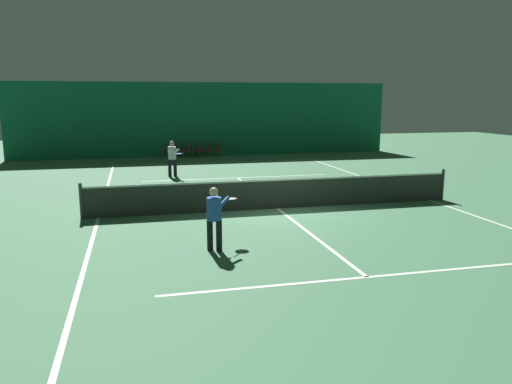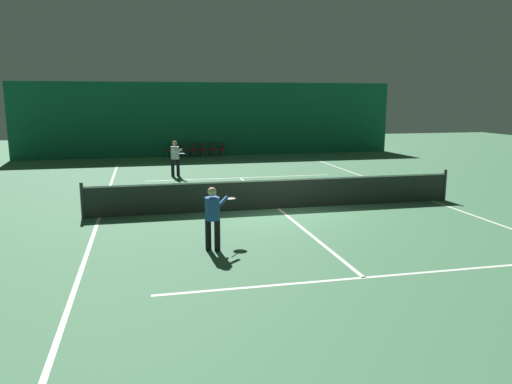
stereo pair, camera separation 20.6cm
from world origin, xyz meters
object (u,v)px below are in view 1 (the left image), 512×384
courtside_chair_0 (167,149)px  courtside_chair_1 (177,149)px  courtside_chair_4 (207,149)px  player_near (215,214)px  courtside_chair_2 (187,149)px  courtside_chair_3 (197,149)px  courtside_chair_5 (217,148)px  player_far (172,156)px  tennis_net (278,193)px

courtside_chair_0 → courtside_chair_1: 0.59m
courtside_chair_4 → player_near: bearing=-7.6°
courtside_chair_2 → courtside_chair_3: 0.59m
player_near → courtside_chair_5: size_ratio=1.78×
courtside_chair_5 → courtside_chair_2: bearing=-90.0°
player_far → courtside_chair_3: size_ratio=1.90×
tennis_net → courtside_chair_5: tennis_net is taller
courtside_chair_2 → courtside_chair_4: (1.19, 0.00, 0.00)m
tennis_net → courtside_chair_2: (-1.32, 14.77, -0.03)m
player_near → courtside_chair_4: 18.87m
tennis_net → player_near: size_ratio=8.02×
courtside_chair_4 → courtside_chair_2: bearing=-90.0°
courtside_chair_2 → courtside_chair_4: same height
tennis_net → player_far: size_ratio=7.50×
player_far → courtside_chair_2: player_far is taller
tennis_net → courtside_chair_0: size_ratio=14.29×
courtside_chair_1 → courtside_chair_4: 1.78m
courtside_chair_5 → player_near: bearing=-9.4°
courtside_chair_5 → courtside_chair_4: bearing=-90.0°
player_far → courtside_chair_0: (0.24, 7.35, -0.45)m
tennis_net → courtside_chair_0: 14.98m
tennis_net → player_near: player_near is taller
tennis_net → player_far: bearing=110.3°
player_near → courtside_chair_4: size_ratio=1.78×
courtside_chair_1 → courtside_chair_3: size_ratio=1.00×
player_far → courtside_chair_5: 8.03m
player_near → courtside_chair_4: player_near is taller
player_near → player_far: 11.35m
player_far → courtside_chair_2: size_ratio=1.90×
player_far → courtside_chair_1: size_ratio=1.90×
tennis_net → courtside_chair_2: tennis_net is taller
tennis_net → courtside_chair_2: bearing=95.1°
tennis_net → courtside_chair_1: (-1.91, 14.77, -0.03)m
tennis_net → courtside_chair_4: 14.77m
tennis_net → courtside_chair_3: (-0.72, 14.77, -0.03)m
tennis_net → courtside_chair_5: (0.46, 14.77, -0.03)m
courtside_chair_1 → courtside_chair_2: 0.59m
courtside_chair_0 → courtside_chair_1: same height
courtside_chair_3 → player_far: bearing=-15.4°
player_near → courtside_chair_3: (1.91, 18.70, -0.39)m
player_near → courtside_chair_2: bearing=30.9°
courtside_chair_0 → courtside_chair_3: 1.78m
courtside_chair_1 → courtside_chair_4: same height
courtside_chair_4 → courtside_chair_0: bearing=-90.0°
courtside_chair_3 → courtside_chair_4: same height
player_near → courtside_chair_2: player_near is taller
courtside_chair_2 → courtside_chair_4: bearing=90.0°
courtside_chair_1 → courtside_chair_3: 1.19m
courtside_chair_5 → courtside_chair_0: bearing=-90.0°
courtside_chair_0 → courtside_chair_3: bearing=90.0°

